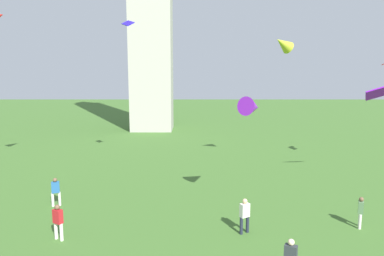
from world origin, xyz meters
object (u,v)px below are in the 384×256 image
object	(u,v)px
kite_flying_3	(282,44)
kite_flying_7	(127,23)
kite_flying_6	(251,107)
person_1	(360,210)
person_2	(244,214)
person_5	(57,220)
kite_flying_4	(378,93)
person_3	(55,190)

from	to	relation	value
kite_flying_3	kite_flying_7	distance (m)	12.49
kite_flying_6	kite_flying_3	bearing A→B (deg)	-76.41
person_1	person_2	size ratio (longest dim) A/B	0.92
kite_flying_3	person_5	bearing A→B (deg)	-80.83
person_1	kite_flying_3	size ratio (longest dim) A/B	0.82
person_1	kite_flying_7	xyz separation A→B (m)	(-13.84, 11.46, 11.13)
person_5	kite_flying_4	distance (m)	21.73
kite_flying_3	kite_flying_4	size ratio (longest dim) A/B	0.99
person_3	kite_flying_6	distance (m)	12.70
person_2	kite_flying_3	world-z (taller)	kite_flying_3
person_1	person_5	xyz separation A→B (m)	(-15.06, -1.33, 0.07)
kite_flying_3	kite_flying_6	size ratio (longest dim) A/B	1.04
person_5	person_3	bearing A→B (deg)	142.67
person_1	kite_flying_6	xyz separation A→B (m)	(-5.29, 2.46, 5.14)
kite_flying_7	kite_flying_6	bearing A→B (deg)	-178.20
person_1	kite_flying_7	bearing A→B (deg)	76.29
person_3	kite_flying_7	xyz separation A→B (m)	(3.07, 8.48, 11.07)
person_1	kite_flying_4	distance (m)	9.91
person_5	kite_flying_3	world-z (taller)	kite_flying_3
kite_flying_3	person_3	bearing A→B (deg)	-95.80
person_2	kite_flying_3	distance (m)	15.41
person_5	kite_flying_3	distance (m)	20.42
kite_flying_4	kite_flying_6	size ratio (longest dim) A/B	1.05
person_1	person_5	distance (m)	15.12
kite_flying_4	kite_flying_7	size ratio (longest dim) A/B	1.75
person_1	person_5	world-z (taller)	person_5
person_3	kite_flying_4	size ratio (longest dim) A/B	0.86
kite_flying_6	person_5	bearing A→B (deg)	59.44
person_1	kite_flying_4	bearing A→B (deg)	-5.95
person_5	kite_flying_7	xyz separation A→B (m)	(1.21, 12.79, 11.07)
person_3	kite_flying_3	xyz separation A→B (m)	(15.42, 7.73, 9.39)
person_2	kite_flying_7	xyz separation A→B (m)	(-7.77, 12.10, 11.05)
kite_flying_4	kite_flying_3	bearing A→B (deg)	163.15
person_3	kite_flying_4	xyz separation A→B (m)	(21.17, 3.86, 5.70)
person_2	kite_flying_4	distance (m)	13.96
person_1	person_2	xyz separation A→B (m)	(-6.07, -0.64, 0.09)
kite_flying_3	kite_flying_7	xyz separation A→B (m)	(-12.35, 0.75, 1.68)
kite_flying_3	kite_flying_4	world-z (taller)	kite_flying_3
person_2	person_5	xyz separation A→B (m)	(-8.98, -0.69, -0.02)
person_2	person_5	size ratio (longest dim) A/B	1.02
person_1	person_3	size ratio (longest dim) A/B	0.94
person_5	kite_flying_4	bearing A→B (deg)	52.31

